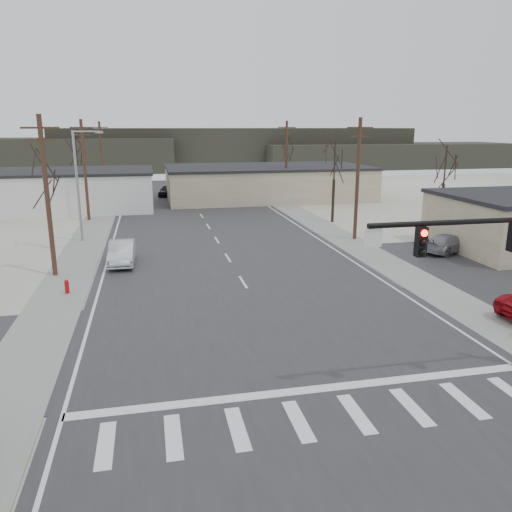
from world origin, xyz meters
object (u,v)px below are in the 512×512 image
Objects in this scene: fire_hydrant at (67,287)px; car_far_a at (216,190)px; car_parked_silver at (449,243)px; car_far_b at (167,191)px; sedan_crossing at (122,252)px.

car_far_a reaches higher than fire_hydrant.
car_far_b is at bearing 6.10° from car_parked_silver.
car_far_b is at bearing 79.96° from fire_hydrant.
car_far_b is (-6.58, 1.08, -0.06)m from car_far_a.
car_parked_silver reaches higher than fire_hydrant.
car_far_a is at bearing 6.30° from car_far_b.
car_far_a is (11.02, 33.77, 0.01)m from sedan_crossing.
car_parked_silver is at bearing 102.45° from car_far_a.
sedan_crossing is 1.00× the size of car_parked_silver.
car_far_b is (4.44, 34.85, -0.05)m from sedan_crossing.
fire_hydrant is at bearing 76.89° from car_parked_silver.
car_far_b is 41.57m from car_parked_silver.
fire_hydrant is 0.16× the size of car_far_a.
car_far_a is at bearing -1.93° from car_parked_silver.
sedan_crossing is at bearing -81.64° from car_far_b.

